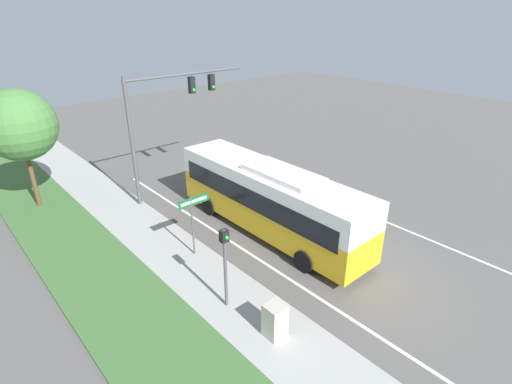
% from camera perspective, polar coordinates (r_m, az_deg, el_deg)
% --- Properties ---
extents(ground_plane, '(80.00, 80.00, 0.00)m').
position_cam_1_polar(ground_plane, '(18.63, 14.83, -8.86)').
color(ground_plane, '#565451').
extents(sidewalk, '(2.80, 80.00, 0.12)m').
position_cam_1_polar(sidewalk, '(14.76, 0.28, -17.94)').
color(sidewalk, '#9E9E99').
rests_on(sidewalk, ground_plane).
extents(grass_verge, '(3.60, 80.00, 0.10)m').
position_cam_1_polar(grass_verge, '(13.50, -10.86, -23.82)').
color(grass_verge, '#3D6633').
rests_on(grass_verge, ground_plane).
extents(lane_divider_near, '(0.14, 30.00, 0.01)m').
position_cam_1_polar(lane_divider_near, '(16.23, 7.35, -13.80)').
color(lane_divider_near, silver).
rests_on(lane_divider_near, ground_plane).
extents(lane_divider_far, '(0.14, 30.00, 0.01)m').
position_cam_1_polar(lane_divider_far, '(21.37, 20.36, -5.00)').
color(lane_divider_far, silver).
rests_on(lane_divider_far, ground_plane).
extents(bus, '(2.64, 10.96, 3.46)m').
position_cam_1_polar(bus, '(19.04, 1.97, -0.66)').
color(bus, gold).
rests_on(bus, ground_plane).
extents(signal_gantry, '(7.39, 0.41, 7.05)m').
position_cam_1_polar(signal_gantry, '(22.51, -12.66, 11.41)').
color(signal_gantry, '#4C4C51').
rests_on(signal_gantry, ground_plane).
extents(pedestrian_signal, '(0.28, 0.34, 3.29)m').
position_cam_1_polar(pedestrian_signal, '(14.06, -4.45, -9.24)').
color(pedestrian_signal, '#4C4C51').
rests_on(pedestrian_signal, ground_plane).
extents(street_sign, '(1.50, 0.08, 2.92)m').
position_cam_1_polar(street_sign, '(17.25, -8.96, -3.18)').
color(street_sign, '#4C4C51').
rests_on(street_sign, ground_plane).
extents(utility_cabinet, '(0.66, 0.63, 1.24)m').
position_cam_1_polar(utility_cabinet, '(13.80, 2.72, -17.83)').
color(utility_cabinet, '#B7B29E').
rests_on(utility_cabinet, sidewalk).
extents(roadside_tree, '(3.69, 3.69, 6.40)m').
position_cam_1_polar(roadside_tree, '(23.81, -30.72, 8.20)').
color(roadside_tree, brown).
rests_on(roadside_tree, grass_verge).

